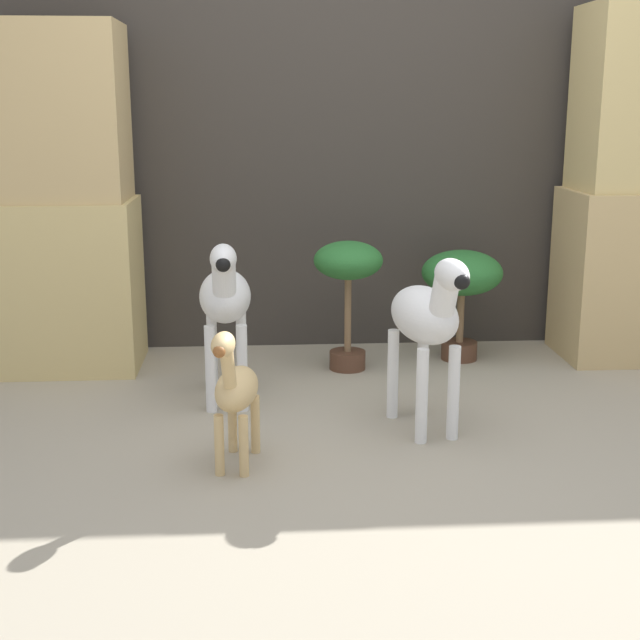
{
  "coord_description": "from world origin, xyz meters",
  "views": [
    {
      "loc": [
        -0.44,
        -2.75,
        1.21
      ],
      "look_at": [
        -0.21,
        0.62,
        0.38
      ],
      "focal_mm": 50.0,
      "sensor_mm": 36.0,
      "label": 1
    }
  ],
  "objects_px": {
    "giraffe_figurine": "(235,388)",
    "potted_palm_back": "(462,279)",
    "zebra_left": "(225,299)",
    "zebra_right": "(428,318)",
    "potted_palm_front": "(348,273)"
  },
  "relations": [
    {
      "from": "potted_palm_back",
      "to": "zebra_right",
      "type": "bearing_deg",
      "value": -109.92
    },
    {
      "from": "zebra_left",
      "to": "potted_palm_back",
      "type": "xyz_separation_m",
      "value": [
        1.1,
        0.56,
        -0.04
      ]
    },
    {
      "from": "zebra_right",
      "to": "giraffe_figurine",
      "type": "height_order",
      "value": "zebra_right"
    },
    {
      "from": "potted_palm_front",
      "to": "potted_palm_back",
      "type": "height_order",
      "value": "potted_palm_front"
    },
    {
      "from": "zebra_right",
      "to": "potted_palm_front",
      "type": "bearing_deg",
      "value": 104.66
    },
    {
      "from": "giraffe_figurine",
      "to": "potted_palm_back",
      "type": "xyz_separation_m",
      "value": [
        1.04,
        1.24,
        0.12
      ]
    },
    {
      "from": "giraffe_figurine",
      "to": "zebra_left",
      "type": "bearing_deg",
      "value": 94.56
    },
    {
      "from": "zebra_right",
      "to": "giraffe_figurine",
      "type": "bearing_deg",
      "value": -157.07
    },
    {
      "from": "zebra_left",
      "to": "giraffe_figurine",
      "type": "xyz_separation_m",
      "value": [
        0.05,
        -0.68,
        -0.16
      ]
    },
    {
      "from": "zebra_left",
      "to": "zebra_right",
      "type": "bearing_deg",
      "value": -26.62
    },
    {
      "from": "giraffe_figurine",
      "to": "potted_palm_front",
      "type": "height_order",
      "value": "potted_palm_front"
    },
    {
      "from": "zebra_right",
      "to": "giraffe_figurine",
      "type": "distance_m",
      "value": 0.78
    },
    {
      "from": "giraffe_figurine",
      "to": "potted_palm_front",
      "type": "distance_m",
      "value": 1.23
    },
    {
      "from": "potted_palm_front",
      "to": "giraffe_figurine",
      "type": "bearing_deg",
      "value": -113.68
    },
    {
      "from": "zebra_right",
      "to": "potted_palm_front",
      "type": "height_order",
      "value": "zebra_right"
    }
  ]
}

